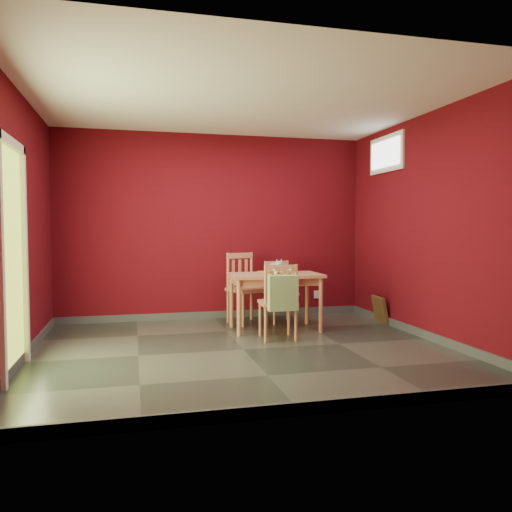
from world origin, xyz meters
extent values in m
plane|color=#2D342D|center=(0.00, 0.00, 0.00)|extent=(4.50, 4.50, 0.00)
plane|color=#520811|center=(0.00, 2.00, 1.35)|extent=(4.50, 0.00, 4.50)
plane|color=#520811|center=(0.00, -2.00, 1.35)|extent=(4.50, 0.00, 4.50)
plane|color=#520811|center=(-2.25, 0.00, 1.35)|extent=(0.00, 4.00, 4.00)
plane|color=#520811|center=(2.25, 0.00, 1.35)|extent=(0.00, 4.00, 4.00)
plane|color=white|center=(0.00, 0.00, 2.70)|extent=(4.50, 4.50, 0.00)
cube|color=#3F4244|center=(0.00, 1.99, 0.05)|extent=(4.50, 0.02, 0.10)
cube|color=#3F4244|center=(0.00, -1.99, 0.05)|extent=(4.50, 0.02, 0.10)
cube|color=#3F4244|center=(-2.24, 0.00, 0.05)|extent=(0.03, 4.00, 0.10)
cube|color=#3F4244|center=(2.24, 0.00, 0.05)|extent=(0.03, 4.00, 0.10)
cube|color=#B7D838|center=(-2.24, -0.40, 1.02)|extent=(0.02, 0.85, 2.05)
cube|color=white|center=(-2.21, -0.86, 1.06)|extent=(0.06, 0.08, 2.13)
cube|color=white|center=(-2.21, 0.06, 1.06)|extent=(0.06, 0.08, 2.13)
cube|color=white|center=(-2.21, -0.40, 2.09)|extent=(0.06, 1.01, 0.08)
cube|color=white|center=(2.23, 1.00, 2.35)|extent=(0.03, 0.90, 0.50)
cube|color=white|center=(2.21, 1.00, 2.35)|extent=(0.02, 0.76, 0.36)
cube|color=silver|center=(1.60, 1.99, 0.30)|extent=(0.08, 0.02, 0.12)
cube|color=#BC7558|center=(0.63, 0.96, 0.72)|extent=(1.20, 0.72, 0.04)
cube|color=#BC7558|center=(0.63, 0.96, 0.65)|extent=(1.08, 0.60, 0.10)
cylinder|color=#BC7558|center=(0.09, 0.69, 0.35)|extent=(0.06, 0.06, 0.70)
cylinder|color=#BC7558|center=(0.11, 1.26, 0.35)|extent=(0.06, 0.06, 0.70)
cylinder|color=#BC7558|center=(1.15, 0.66, 0.35)|extent=(0.06, 0.06, 0.70)
cylinder|color=#BC7558|center=(1.17, 1.23, 0.35)|extent=(0.06, 0.06, 0.70)
cube|color=#A7852B|center=(0.63, 0.96, 0.74)|extent=(0.36, 0.71, 0.01)
cube|color=#A7852B|center=(0.63, 0.60, 0.56)|extent=(0.34, 0.02, 0.35)
cube|color=#BC7558|center=(0.38, 1.48, 0.47)|extent=(0.59, 0.59, 0.04)
cylinder|color=#BC7558|center=(0.26, 1.23, 0.22)|extent=(0.04, 0.04, 0.45)
cylinder|color=#BC7558|center=(0.13, 1.60, 0.22)|extent=(0.04, 0.04, 0.45)
cylinder|color=#BC7558|center=(0.63, 1.36, 0.22)|extent=(0.04, 0.04, 0.45)
cylinder|color=#BC7558|center=(0.50, 1.73, 0.22)|extent=(0.04, 0.04, 0.45)
cylinder|color=#BC7558|center=(0.13, 1.60, 0.74)|extent=(0.04, 0.04, 0.49)
cylinder|color=#BC7558|center=(0.50, 1.73, 0.74)|extent=(0.04, 0.04, 0.49)
cube|color=#BC7558|center=(0.31, 1.67, 0.94)|extent=(0.40, 0.18, 0.08)
cube|color=#BC7558|center=(0.21, 1.63, 0.69)|extent=(0.04, 0.03, 0.38)
cube|color=#BC7558|center=(0.31, 1.67, 0.69)|extent=(0.04, 0.03, 0.38)
cube|color=#BC7558|center=(0.41, 1.70, 0.69)|extent=(0.04, 0.03, 0.38)
cube|color=#BC7558|center=(0.87, 1.46, 0.41)|extent=(0.44, 0.44, 0.04)
cylinder|color=#BC7558|center=(0.71, 1.27, 0.20)|extent=(0.03, 0.03, 0.39)
cylinder|color=#BC7558|center=(0.68, 1.62, 0.20)|extent=(0.03, 0.03, 0.39)
cylinder|color=#BC7558|center=(1.06, 1.31, 0.20)|extent=(0.03, 0.03, 0.39)
cylinder|color=#BC7558|center=(1.02, 1.65, 0.20)|extent=(0.03, 0.03, 0.39)
cylinder|color=#BC7558|center=(0.68, 1.62, 0.64)|extent=(0.03, 0.03, 0.43)
cylinder|color=#BC7558|center=(1.02, 1.65, 0.64)|extent=(0.03, 0.03, 0.43)
cube|color=#BC7558|center=(0.85, 1.63, 0.82)|extent=(0.36, 0.07, 0.07)
cube|color=#BC7558|center=(0.75, 1.62, 0.61)|extent=(0.04, 0.02, 0.33)
cube|color=#BC7558|center=(0.85, 1.63, 0.61)|extent=(0.04, 0.02, 0.33)
cube|color=#BC7558|center=(0.94, 1.65, 0.61)|extent=(0.04, 0.02, 0.33)
cube|color=#BC7558|center=(0.52, 0.44, 0.43)|extent=(0.45, 0.45, 0.04)
cylinder|color=#BC7558|center=(0.71, 0.61, 0.21)|extent=(0.04, 0.04, 0.41)
cylinder|color=#BC7558|center=(0.68, 0.24, 0.21)|extent=(0.04, 0.04, 0.41)
cylinder|color=#BC7558|center=(0.35, 0.63, 0.21)|extent=(0.04, 0.04, 0.41)
cylinder|color=#BC7558|center=(0.32, 0.27, 0.21)|extent=(0.04, 0.04, 0.41)
cylinder|color=#BC7558|center=(0.68, 0.24, 0.68)|extent=(0.04, 0.04, 0.45)
cylinder|color=#BC7558|center=(0.32, 0.27, 0.68)|extent=(0.04, 0.04, 0.45)
cube|color=#BC7558|center=(0.50, 0.26, 0.87)|extent=(0.38, 0.06, 0.07)
cube|color=#BC7558|center=(0.60, 0.25, 0.64)|extent=(0.04, 0.02, 0.35)
cube|color=#BC7558|center=(0.50, 0.26, 0.64)|extent=(0.04, 0.02, 0.35)
cube|color=#BC7558|center=(0.40, 0.27, 0.64)|extent=(0.04, 0.02, 0.35)
cube|color=#85AC6E|center=(0.50, 0.18, 0.58)|extent=(0.34, 0.11, 0.41)
cylinder|color=#85AC6E|center=(0.41, 0.24, 0.85)|extent=(0.02, 0.17, 0.02)
cylinder|color=#85AC6E|center=(0.60, 0.24, 0.85)|extent=(0.02, 0.17, 0.02)
cube|color=brown|center=(2.19, 1.04, 0.19)|extent=(0.15, 0.38, 0.38)
cube|color=black|center=(2.19, 1.04, 0.19)|extent=(0.10, 0.27, 0.26)
camera|label=1|loc=(-1.16, -5.27, 1.33)|focal=35.00mm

